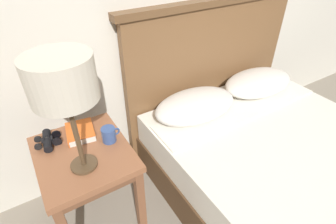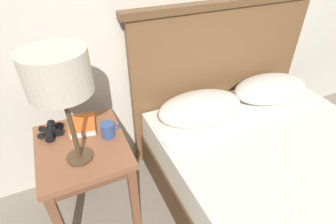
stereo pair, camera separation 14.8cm
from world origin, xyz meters
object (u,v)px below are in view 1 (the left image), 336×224
nightstand (86,163)px  book_on_nightstand (80,132)px  bed (281,164)px  table_lamp (62,81)px  coffee_mug (109,135)px  binoculars_pair (48,140)px

nightstand → book_on_nightstand: book_on_nightstand is taller
bed → table_lamp: (-1.12, 0.36, 0.76)m
coffee_mug → binoculars_pair: bearing=152.6°
nightstand → binoculars_pair: binoculars_pair is taller
bed → binoculars_pair: bed is taller
book_on_nightstand → coffee_mug: coffee_mug is taller
binoculars_pair → coffee_mug: 0.33m
bed → binoculars_pair: (-1.24, 0.62, 0.31)m
coffee_mug → bed: bearing=-26.3°
bed → table_lamp: size_ratio=3.08×
bed → book_on_nightstand: (-1.07, 0.60, 0.31)m
coffee_mug → nightstand: bearing=-177.3°
nightstand → coffee_mug: size_ratio=5.52×
table_lamp → book_on_nightstand: 0.52m
bed → book_on_nightstand: 1.26m
nightstand → book_on_nightstand: bearing=77.4°
table_lamp → book_on_nightstand: bearing=77.9°
nightstand → binoculars_pair: size_ratio=3.48×
table_lamp → binoculars_pair: size_ratio=3.53×
nightstand → coffee_mug: coffee_mug is taller
book_on_nightstand → binoculars_pair: bearing=174.2°
book_on_nightstand → coffee_mug: 0.18m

